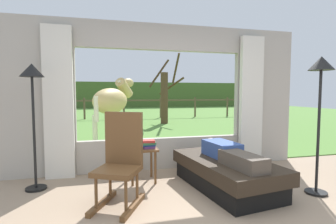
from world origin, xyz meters
The scene contains 16 objects.
back_wall_with_window centered at (0.00, 2.26, 1.25)m, with size 5.20×0.12×2.55m.
curtain_panel_left centered at (-1.69, 2.12, 1.20)m, with size 0.44×0.10×2.40m, color silver.
curtain_panel_right centered at (1.69, 2.12, 1.20)m, with size 0.44×0.10×2.40m, color silver.
outdoor_pasture_lawn centered at (0.00, 13.16, 0.01)m, with size 36.00×21.68×0.02m, color #568438.
distant_hill_ridge centered at (0.00, 23.00, 1.20)m, with size 36.00×2.00×2.40m, color #465F2B.
recliner_sofa centered at (0.67, 1.08, 0.22)m, with size 1.14×1.81×0.42m.
reclining_person centered at (0.67, 1.03, 0.52)m, with size 0.42×1.44×0.22m.
rocking_chair centered at (-0.81, 0.91, 0.55)m, with size 0.72×0.81×1.12m.
side_table centered at (-0.44, 1.65, 0.43)m, with size 0.44×0.44×0.52m.
potted_plant centered at (-0.52, 1.71, 0.70)m, with size 0.22×0.22×0.32m.
book_stack centered at (-0.35, 1.59, 0.59)m, with size 0.21×0.16×0.13m.
floor_lamp_left centered at (-1.95, 1.67, 1.42)m, with size 0.32×0.32×1.75m.
floor_lamp_right centered at (1.76, 0.60, 1.48)m, with size 0.32×0.32×1.83m.
horse centered at (-0.80, 4.03, 1.16)m, with size 1.26×1.71×1.73m.
pasture_tree centered at (1.60, 8.86, 1.28)m, with size 1.50×1.38×3.04m.
pasture_fence_line centered at (0.00, 11.57, 0.74)m, with size 16.10×0.10×1.10m.
Camera 1 is at (-0.99, -2.20, 1.35)m, focal length 27.51 mm.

